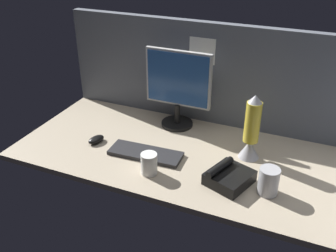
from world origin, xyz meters
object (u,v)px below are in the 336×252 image
(monitor, at_px, (178,86))
(desk_phone, at_px, (229,177))
(keyboard, at_px, (146,153))
(mouse, at_px, (96,139))
(mug_ceramic_white, at_px, (149,164))
(lava_lamp, at_px, (251,132))
(mug_steel, at_px, (269,181))

(monitor, xyz_separation_m, desk_phone, (0.42, -0.42, -0.21))
(monitor, relative_size, keyboard, 1.19)
(mouse, distance_m, mug_ceramic_white, 0.41)
(lava_lamp, bearing_deg, monitor, 158.89)
(mouse, xyz_separation_m, lava_lamp, (0.78, 0.18, 0.12))
(keyboard, distance_m, mouse, 0.30)
(mug_ceramic_white, distance_m, mug_steel, 0.54)
(mouse, bearing_deg, mug_ceramic_white, -2.83)
(mouse, distance_m, desk_phone, 0.74)
(monitor, bearing_deg, lava_lamp, -21.11)
(lava_lamp, height_order, desk_phone, lava_lamp)
(keyboard, height_order, lava_lamp, lava_lamp)
(mug_ceramic_white, height_order, lava_lamp, lava_lamp)
(keyboard, bearing_deg, mug_ceramic_white, -60.38)
(mouse, xyz_separation_m, desk_phone, (0.74, -0.07, 0.01))
(monitor, distance_m, mug_steel, 0.75)
(keyboard, bearing_deg, desk_phone, -10.25)
(mouse, relative_size, mug_steel, 0.78)
(mouse, relative_size, desk_phone, 0.41)
(keyboard, xyz_separation_m, lava_lamp, (0.48, 0.19, 0.13))
(mouse, relative_size, lava_lamp, 0.28)
(desk_phone, bearing_deg, mug_steel, -1.19)
(mug_ceramic_white, distance_m, lava_lamp, 0.52)
(mug_ceramic_white, bearing_deg, desk_phone, 11.69)
(keyboard, xyz_separation_m, mug_steel, (0.62, -0.06, 0.05))
(keyboard, xyz_separation_m, mug_ceramic_white, (0.08, -0.13, 0.04))
(monitor, height_order, mouse, monitor)
(mouse, xyz_separation_m, mug_steel, (0.91, -0.07, 0.04))
(monitor, bearing_deg, keyboard, -94.37)
(keyboard, relative_size, mug_steel, 2.99)
(monitor, relative_size, desk_phone, 1.86)
(mug_ceramic_white, height_order, desk_phone, mug_ceramic_white)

